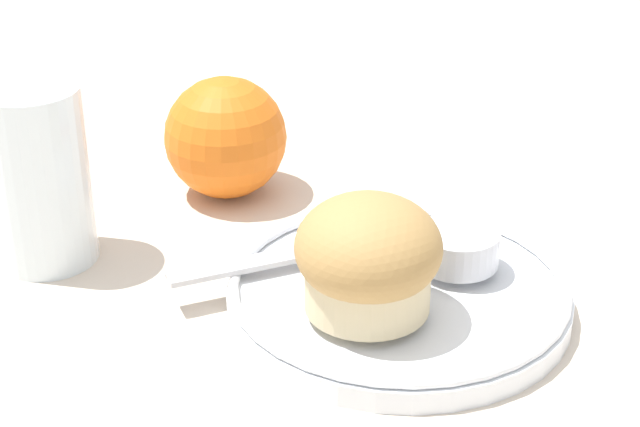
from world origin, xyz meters
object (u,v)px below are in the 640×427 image
(butter_knife, at_px, (322,248))
(juice_glass, at_px, (38,176))
(muffin, at_px, (368,258))
(orange_fruit, at_px, (226,137))

(butter_knife, height_order, juice_glass, juice_glass)
(muffin, height_order, butter_knife, muffin)
(juice_glass, bearing_deg, orange_fruit, -5.19)
(butter_knife, bearing_deg, juice_glass, 149.42)
(muffin, relative_size, juice_glass, 0.70)
(muffin, distance_m, butter_knife, 0.08)
(muffin, xyz_separation_m, orange_fruit, (0.07, 0.20, -0.01))
(muffin, relative_size, orange_fruit, 0.94)
(orange_fruit, height_order, juice_glass, juice_glass)
(butter_knife, xyz_separation_m, orange_fruit, (0.04, 0.13, 0.02))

